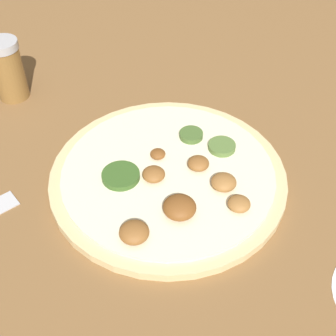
{
  "coord_description": "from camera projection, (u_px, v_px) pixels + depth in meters",
  "views": [
    {
      "loc": [
        -0.08,
        -0.42,
        0.45
      ],
      "look_at": [
        0.0,
        0.0,
        0.02
      ],
      "focal_mm": 50.0,
      "sensor_mm": 36.0,
      "label": 1
    }
  ],
  "objects": [
    {
      "name": "pizza",
      "position": [
        169.0,
        177.0,
        0.61
      ],
      "size": [
        0.31,
        0.31,
        0.04
      ],
      "color": "beige",
      "rests_on": "ground_plane"
    },
    {
      "name": "spice_jar",
      "position": [
        8.0,
        70.0,
        0.72
      ],
      "size": [
        0.05,
        0.05,
        0.1
      ],
      "color": "olive",
      "rests_on": "ground_plane"
    },
    {
      "name": "ground_plane",
      "position": [
        168.0,
        180.0,
        0.62
      ],
      "size": [
        3.0,
        3.0,
        0.0
      ],
      "primitive_type": "plane",
      "color": "brown"
    }
  ]
}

